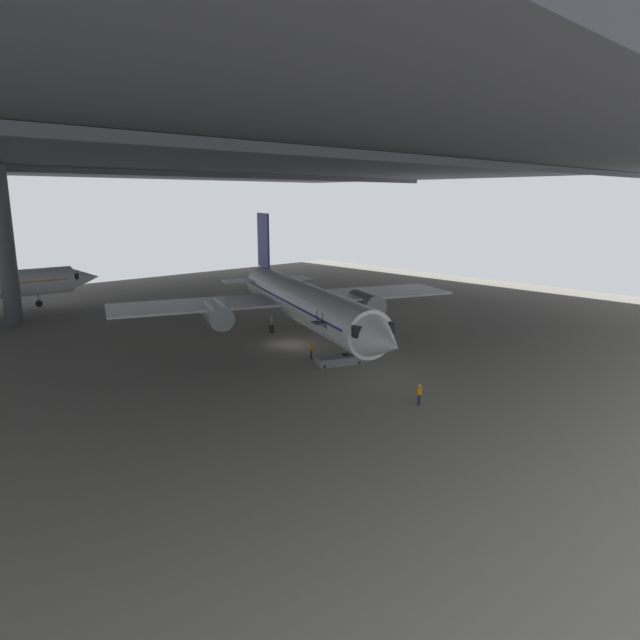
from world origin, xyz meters
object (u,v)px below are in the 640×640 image
Objects in this scene: crew_worker_near_nose at (419,393)px; crew_worker_by_stairs at (311,349)px; airplane_main at (302,302)px; boarding_stairs at (338,356)px.

crew_worker_near_nose is 0.97× the size of crew_worker_by_stairs.
crew_worker_by_stairs reaches higher than crew_worker_near_nose.
airplane_main reaches higher than crew_worker_near_nose.
airplane_main is 22.59m from crew_worker_near_nose.
boarding_stairs is (-4.60, -10.17, -2.89)m from airplane_main.
crew_worker_by_stairs is (2.12, 13.77, 0.03)m from crew_worker_near_nose.
crew_worker_near_nose is at bearing -109.33° from airplane_main.
crew_worker_near_nose is at bearing -98.76° from crew_worker_by_stairs.
crew_worker_near_nose is 13.93m from crew_worker_by_stairs.
boarding_stairs is 2.87m from crew_worker_by_stairs.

